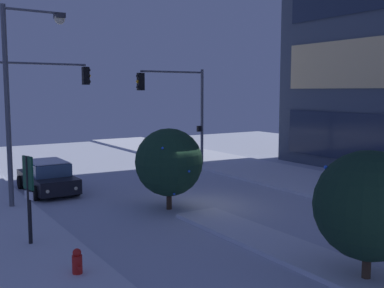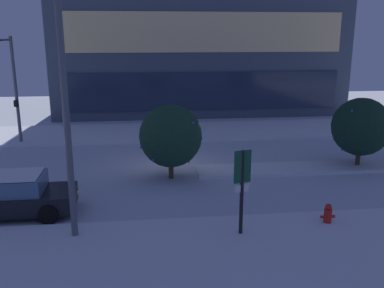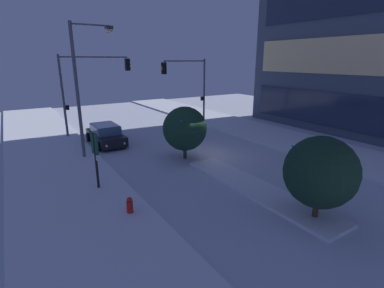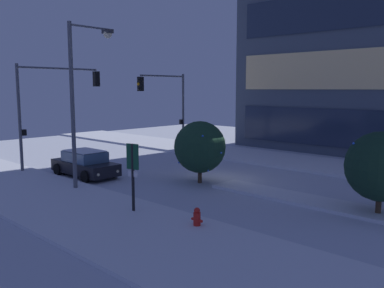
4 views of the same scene
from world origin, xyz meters
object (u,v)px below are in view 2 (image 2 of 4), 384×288
(street_lamp_arched, at_px, (65,68))
(parking_info_sign, at_px, (242,183))
(decorated_tree_median, at_px, (361,127))
(car_near, at_px, (10,196))
(decorated_tree_left_of_median, at_px, (171,136))
(fire_hydrant, at_px, (328,215))
(traffic_light_corner_far_left, at_px, (4,74))

(street_lamp_arched, relative_size, parking_info_sign, 2.86)
(parking_info_sign, bearing_deg, decorated_tree_median, -62.70)
(car_near, height_order, decorated_tree_left_of_median, decorated_tree_left_of_median)
(street_lamp_arched, bearing_deg, fire_hydrant, -97.62)
(street_lamp_arched, bearing_deg, decorated_tree_median, -69.67)
(car_near, relative_size, decorated_tree_median, 1.35)
(fire_hydrant, xyz_separation_m, decorated_tree_median, (4.15, 5.99, 1.61))
(traffic_light_corner_far_left, xyz_separation_m, decorated_tree_median, (17.23, -4.80, -2.21))
(decorated_tree_median, xyz_separation_m, decorated_tree_left_of_median, (-8.98, -0.54, -0.06))
(street_lamp_arched, xyz_separation_m, decorated_tree_left_of_median, (3.41, 4.76, -3.30))
(fire_hydrant, height_order, decorated_tree_median, decorated_tree_median)
(street_lamp_arched, bearing_deg, decorated_tree_left_of_median, -38.43)
(car_near, relative_size, fire_hydrant, 5.70)
(car_near, bearing_deg, decorated_tree_median, 14.03)
(car_near, distance_m, traffic_light_corner_far_left, 9.59)
(traffic_light_corner_far_left, relative_size, decorated_tree_left_of_median, 1.85)
(car_near, xyz_separation_m, decorated_tree_median, (14.86, 3.81, 1.28))
(traffic_light_corner_far_left, distance_m, fire_hydrant, 17.38)
(car_near, bearing_deg, fire_hydrant, -11.83)
(traffic_light_corner_far_left, height_order, street_lamp_arched, street_lamp_arched)
(traffic_light_corner_far_left, xyz_separation_m, parking_info_sign, (10.04, -11.23, -2.38))
(car_near, height_order, decorated_tree_median, decorated_tree_median)
(parking_info_sign, distance_m, decorated_tree_median, 9.65)
(fire_hydrant, bearing_deg, car_near, 168.53)
(decorated_tree_median, bearing_deg, street_lamp_arched, -156.83)
(car_near, bearing_deg, street_lamp_arched, -31.30)
(decorated_tree_median, bearing_deg, parking_info_sign, -138.26)
(decorated_tree_median, height_order, decorated_tree_left_of_median, decorated_tree_median)
(parking_info_sign, bearing_deg, fire_hydrant, -96.31)
(parking_info_sign, relative_size, decorated_tree_median, 0.85)
(decorated_tree_left_of_median, bearing_deg, decorated_tree_median, 3.44)
(fire_hydrant, relative_size, decorated_tree_left_of_median, 0.24)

